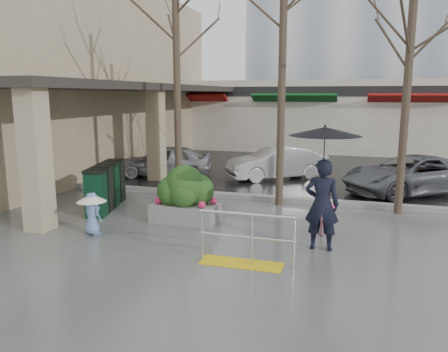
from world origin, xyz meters
The scene contains 20 objects.
ground centered at (0.00, 0.00, 0.00)m, with size 120.00×120.00×0.00m, color #51514F.
street_asphalt centered at (0.00, 22.00, 0.01)m, with size 120.00×36.00×0.01m, color black.
curb centered at (0.00, 4.00, 0.07)m, with size 120.00×0.30×0.15m, color gray.
near_building centered at (-9.00, 8.00, 4.00)m, with size 6.00×18.00×8.00m, color tan.
canopy_slab centered at (-4.80, 8.00, 3.62)m, with size 2.80×18.00×0.25m, color #2D2823.
pillar_front centered at (-3.90, -0.50, 1.75)m, with size 0.55×0.55×3.50m, color tan.
pillar_back centered at (-3.90, 6.00, 1.75)m, with size 0.55×0.55×3.50m, color tan.
storefront_row centered at (2.00, 17.97, 2.01)m, with size 34.00×6.74×4.00m.
handrail centered at (1.36, -1.20, 0.38)m, with size 1.90×0.50×1.03m.
tree_west centered at (-2.00, 3.60, 5.08)m, with size 3.20×3.20×6.80m.
tree_midwest centered at (1.20, 3.60, 5.23)m, with size 3.20×3.20×7.00m.
tree_mideast centered at (4.50, 3.60, 4.86)m, with size 3.20×3.20×6.50m.
woman centered at (2.68, 0.09, 1.55)m, with size 1.48×1.48×2.63m.
child_pink centered at (2.69, 1.08, 0.54)m, with size 0.51×0.50×0.96m.
child_blue centered at (-2.48, -0.45, 0.63)m, with size 0.68×0.68×1.01m.
planter centered at (-0.80, 1.15, 0.70)m, with size 1.73×1.00×1.48m.
news_boxes centered at (-3.47, 1.77, 0.64)m, with size 1.06×2.34×1.28m.
car_a centered at (-3.98, 6.86, 0.63)m, with size 1.49×3.70×1.26m, color #A09FA4.
car_b centered at (0.40, 7.60, 0.63)m, with size 1.33×3.82×1.26m, color silver.
car_c centered at (5.07, 6.29, 0.63)m, with size 2.09×4.53×1.26m, color slate.
Camera 1 is at (3.29, -8.93, 3.22)m, focal length 35.00 mm.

